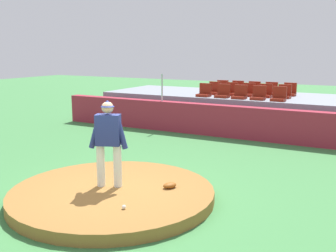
% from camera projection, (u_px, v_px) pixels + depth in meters
% --- Properties ---
extents(ground_plane, '(60.00, 60.00, 0.00)m').
position_uv_depth(ground_plane, '(113.00, 199.00, 8.19)').
color(ground_plane, '#3D7D41').
extents(pitchers_mound, '(4.13, 4.13, 0.22)m').
position_uv_depth(pitchers_mound, '(112.00, 194.00, 8.17)').
color(pitchers_mound, olive).
rests_on(pitchers_mound, ground_plane).
extents(pitcher, '(0.79, 0.43, 1.79)m').
position_uv_depth(pitcher, '(108.00, 137.00, 8.12)').
color(pitcher, silver).
rests_on(pitcher, pitchers_mound).
extents(baseball, '(0.07, 0.07, 0.07)m').
position_uv_depth(baseball, '(124.00, 207.00, 7.11)').
color(baseball, white).
rests_on(baseball, pitchers_mound).
extents(fielding_glove, '(0.31, 0.36, 0.11)m').
position_uv_depth(fielding_glove, '(170.00, 185.00, 8.19)').
color(fielding_glove, brown).
rests_on(fielding_glove, pitchers_mound).
extents(brick_barrier, '(13.81, 0.40, 1.10)m').
position_uv_depth(brick_barrier, '(228.00, 121.00, 13.94)').
color(brick_barrier, '#9B2738').
rests_on(brick_barrier, ground_plane).
extents(fence_post_left, '(0.06, 0.06, 1.02)m').
position_uv_depth(fence_post_left, '(162.00, 87.00, 14.98)').
color(fence_post_left, silver).
rests_on(fence_post_left, brick_barrier).
extents(bleacher_platform, '(11.74, 3.72, 1.23)m').
position_uv_depth(bleacher_platform, '(250.00, 110.00, 16.07)').
color(bleacher_platform, gray).
rests_on(bleacher_platform, ground_plane).
extents(stadium_chair_0, '(0.48, 0.44, 0.50)m').
position_uv_depth(stadium_chair_0, '(204.00, 92.00, 15.43)').
color(stadium_chair_0, maroon).
rests_on(stadium_chair_0, bleacher_platform).
extents(stadium_chair_1, '(0.48, 0.44, 0.50)m').
position_uv_depth(stadium_chair_1, '(223.00, 93.00, 15.11)').
color(stadium_chair_1, maroon).
rests_on(stadium_chair_1, bleacher_platform).
extents(stadium_chair_2, '(0.48, 0.44, 0.50)m').
position_uv_depth(stadium_chair_2, '(240.00, 94.00, 14.75)').
color(stadium_chair_2, maroon).
rests_on(stadium_chair_2, bleacher_platform).
extents(stadium_chair_3, '(0.48, 0.44, 0.50)m').
position_uv_depth(stadium_chair_3, '(259.00, 95.00, 14.46)').
color(stadium_chair_3, maroon).
rests_on(stadium_chair_3, bleacher_platform).
extents(stadium_chair_4, '(0.48, 0.44, 0.50)m').
position_uv_depth(stadium_chair_4, '(279.00, 96.00, 14.10)').
color(stadium_chair_4, maroon).
rests_on(stadium_chair_4, bleacher_platform).
extents(stadium_chair_5, '(0.48, 0.44, 0.50)m').
position_uv_depth(stadium_chair_5, '(214.00, 90.00, 16.21)').
color(stadium_chair_5, maroon).
rests_on(stadium_chair_5, bleacher_platform).
extents(stadium_chair_6, '(0.48, 0.44, 0.50)m').
position_uv_depth(stadium_chair_6, '(231.00, 91.00, 15.88)').
color(stadium_chair_6, maroon).
rests_on(stadium_chair_6, bleacher_platform).
extents(stadium_chair_7, '(0.48, 0.44, 0.50)m').
position_uv_depth(stadium_chair_7, '(248.00, 92.00, 15.57)').
color(stadium_chair_7, maroon).
rests_on(stadium_chair_7, bleacher_platform).
extents(stadium_chair_8, '(0.48, 0.44, 0.50)m').
position_uv_depth(stadium_chair_8, '(265.00, 93.00, 15.20)').
color(stadium_chair_8, maroon).
rests_on(stadium_chair_8, bleacher_platform).
extents(stadium_chair_9, '(0.48, 0.44, 0.50)m').
position_uv_depth(stadium_chair_9, '(284.00, 94.00, 14.92)').
color(stadium_chair_9, maroon).
rests_on(stadium_chair_9, bleacher_platform).
extents(stadium_chair_10, '(0.48, 0.44, 0.50)m').
position_uv_depth(stadium_chair_10, '(222.00, 88.00, 16.96)').
color(stadium_chair_10, maroon).
rests_on(stadium_chair_10, bleacher_platform).
extents(stadium_chair_11, '(0.48, 0.44, 0.50)m').
position_uv_depth(stadium_chair_11, '(237.00, 89.00, 16.69)').
color(stadium_chair_11, maroon).
rests_on(stadium_chair_11, bleacher_platform).
extents(stadium_chair_12, '(0.48, 0.44, 0.50)m').
position_uv_depth(stadium_chair_12, '(254.00, 90.00, 16.32)').
color(stadium_chair_12, maroon).
rests_on(stadium_chair_12, bleacher_platform).
extents(stadium_chair_13, '(0.48, 0.44, 0.50)m').
position_uv_depth(stadium_chair_13, '(271.00, 91.00, 16.02)').
color(stadium_chair_13, maroon).
rests_on(stadium_chair_13, bleacher_platform).
extents(stadium_chair_14, '(0.48, 0.44, 0.50)m').
position_uv_depth(stadium_chair_14, '(290.00, 92.00, 15.69)').
color(stadium_chair_14, maroon).
rests_on(stadium_chair_14, bleacher_platform).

